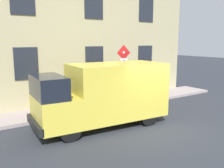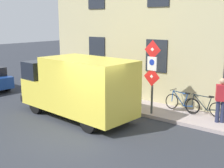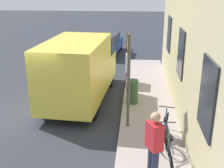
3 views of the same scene
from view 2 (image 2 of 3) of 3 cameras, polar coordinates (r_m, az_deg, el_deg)
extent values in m
plane|color=#2E3239|center=(10.39, -5.74, -10.13)|extent=(80.00, 80.00, 0.00)
cube|color=#A79897|center=(13.39, 6.39, -4.66)|extent=(1.88, 15.25, 0.14)
cube|color=#BEB486|center=(13.94, 9.60, 11.00)|extent=(0.70, 13.25, 7.37)
cube|color=#232833|center=(13.71, 8.65, 5.45)|extent=(0.06, 1.10, 1.50)
cube|color=#232833|center=(15.82, -2.95, 6.46)|extent=(0.06, 1.10, 1.50)
cylinder|color=#474C47|center=(12.07, 7.90, 0.90)|extent=(0.09, 0.09, 2.91)
pyramid|color=silver|center=(11.83, 7.84, 6.58)|extent=(0.08, 0.50, 0.50)
pyramid|color=red|center=(11.84, 7.86, 6.58)|extent=(0.07, 0.56, 0.56)
cube|color=white|center=(11.91, 7.82, 3.95)|extent=(0.08, 0.44, 0.56)
cylinder|color=#1933B2|center=(11.88, 7.77, 4.22)|extent=(0.03, 0.24, 0.24)
pyramid|color=silver|center=(11.99, 7.69, 1.34)|extent=(0.08, 0.50, 0.50)
pyramid|color=red|center=(11.99, 7.71, 1.34)|extent=(0.07, 0.56, 0.56)
cube|color=yellow|center=(11.56, -4.74, -0.46)|extent=(2.27, 3.93, 2.18)
cube|color=yellow|center=(13.65, -12.16, -1.05)|extent=(2.10, 1.54, 1.10)
cube|color=black|center=(13.65, -12.84, 2.77)|extent=(1.99, 1.12, 0.84)
cube|color=black|center=(14.34, -13.84, -2.01)|extent=(2.01, 0.30, 0.28)
cylinder|color=black|center=(13.11, -14.59, -3.94)|extent=(0.27, 0.77, 0.76)
cylinder|color=black|center=(14.10, -8.60, -2.55)|extent=(0.27, 0.77, 0.76)
cylinder|color=black|center=(10.59, -4.57, -7.46)|extent=(0.27, 0.77, 0.76)
cylinder|color=black|center=(11.79, 1.71, -5.36)|extent=(0.27, 0.77, 0.76)
cylinder|color=black|center=(17.79, -19.82, -0.33)|extent=(0.23, 0.61, 0.60)
torus|color=black|center=(12.69, 15.34, -4.10)|extent=(0.18, 0.67, 0.66)
torus|color=black|center=(12.38, 19.89, -4.81)|extent=(0.18, 0.67, 0.66)
cylinder|color=black|center=(12.53, 16.84, -3.42)|extent=(0.06, 0.60, 0.60)
cylinder|color=black|center=(12.43, 17.24, -2.26)|extent=(0.06, 0.73, 0.07)
cylinder|color=black|center=(12.42, 18.41, -3.73)|extent=(0.04, 0.19, 0.55)
cylinder|color=black|center=(12.45, 18.94, -4.85)|extent=(0.05, 0.43, 0.12)
cylinder|color=black|center=(12.61, 15.51, -3.04)|extent=(0.04, 0.09, 0.50)
cube|color=black|center=(12.32, 18.84, -2.39)|extent=(0.09, 0.20, 0.06)
cylinder|color=#262626|center=(12.53, 15.69, -1.74)|extent=(0.46, 0.05, 0.03)
torus|color=black|center=(13.16, 11.60, -3.33)|extent=(0.25, 0.67, 0.66)
torus|color=black|center=(12.61, 15.49, -4.21)|extent=(0.25, 0.67, 0.66)
cylinder|color=blue|center=(12.93, 12.86, -2.72)|extent=(0.12, 0.60, 0.60)
cylinder|color=blue|center=(12.82, 13.19, -1.61)|extent=(0.14, 0.72, 0.07)
cylinder|color=blue|center=(12.74, 14.20, -3.09)|extent=(0.06, 0.19, 0.55)
cylinder|color=blue|center=(12.73, 14.67, -4.20)|extent=(0.10, 0.43, 0.12)
cylinder|color=blue|center=(13.09, 11.73, -2.30)|extent=(0.05, 0.09, 0.50)
cube|color=black|center=(12.62, 14.56, -1.78)|extent=(0.11, 0.21, 0.06)
cylinder|color=#262626|center=(13.00, 11.88, -1.05)|extent=(0.46, 0.10, 0.03)
cylinder|color=#262B47|center=(11.89, 20.78, -5.08)|extent=(0.16, 0.16, 0.85)
cylinder|color=#262B47|center=(11.87, 19.92, -5.06)|extent=(0.16, 0.16, 0.85)
cube|color=red|center=(11.69, 20.61, -1.63)|extent=(0.41, 0.47, 0.62)
sphere|color=tan|center=(11.60, 20.78, 0.53)|extent=(0.22, 0.22, 0.22)
cylinder|color=#2D5133|center=(13.40, 0.99, -2.26)|extent=(0.44, 0.44, 0.90)
camera|label=1|loc=(13.30, -51.23, 5.34)|focal=39.12mm
camera|label=3|loc=(10.68, 51.19, 10.47)|focal=45.76mm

